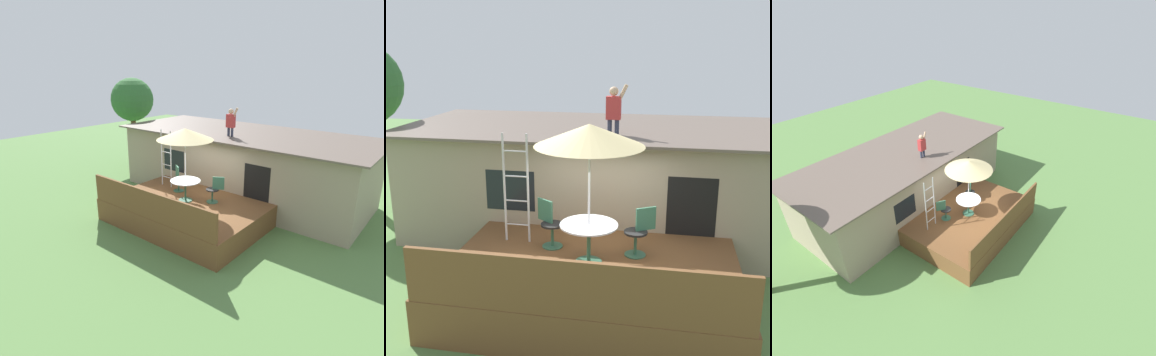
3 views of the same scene
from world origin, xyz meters
TOP-DOWN VIEW (x-y plane):
  - ground_plane at (0.00, 0.00)m, footprint 40.00×40.00m
  - house at (0.00, 3.60)m, footprint 10.50×4.50m
  - deck at (0.00, 0.00)m, footprint 5.24×3.83m
  - deck_railing at (0.00, -1.86)m, footprint 5.14×0.08m
  - patio_table at (-0.07, -0.04)m, footprint 1.04×1.04m
  - patio_umbrella at (-0.07, -0.04)m, footprint 1.90×1.90m
  - step_ladder at (-1.64, 0.67)m, footprint 0.52×0.04m
  - person_figure at (0.04, 2.52)m, footprint 0.47×0.20m
  - patio_chair_left at (-0.94, 0.56)m, footprint 0.56×0.46m
  - patio_chair_right at (0.80, 0.48)m, footprint 0.57×0.44m
  - backyard_tree at (-6.91, 3.66)m, footprint 2.24×2.24m

SIDE VIEW (x-z plane):
  - ground_plane at x=0.00m, z-range 0.00..0.00m
  - deck at x=0.00m, z-range 0.00..0.80m
  - deck_railing at x=0.00m, z-range 0.80..1.70m
  - patio_chair_left at x=-0.94m, z-range 0.80..1.72m
  - patio_chair_right at x=0.80m, z-range 0.80..1.72m
  - house at x=0.00m, z-range 0.01..2.70m
  - patio_table at x=-0.07m, z-range 1.01..1.76m
  - step_ladder at x=-1.64m, z-range 0.80..3.00m
  - patio_umbrella at x=-0.07m, z-range 1.88..4.42m
  - person_figure at x=0.04m, z-range 2.75..3.86m
  - backyard_tree at x=-6.91m, z-range 1.19..5.91m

